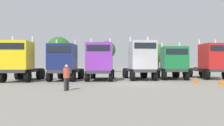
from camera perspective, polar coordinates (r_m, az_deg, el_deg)
name	(u,v)px	position (r m, az deg, el deg)	size (l,w,h in m)	color
ground	(134,84)	(17.90, 5.91, -5.56)	(200.00, 200.00, 0.00)	gray
semi_truck_yellow	(20,61)	(21.56, -23.66, 0.55)	(3.21, 6.02, 4.31)	#333338
semi_truck_navy	(64,62)	(21.05, -12.77, 0.25)	(3.64, 6.28, 4.10)	#333338
semi_truck_purple	(100,62)	(20.66, -3.22, 0.36)	(3.65, 6.31, 4.22)	#333338
semi_truck_silver	(141,60)	(21.76, 7.80, 0.78)	(2.94, 6.29, 4.50)	#333338
semi_truck_green	(172,62)	(23.18, 16.00, 0.14)	(3.71, 6.34, 3.98)	#333338
semi_truck_red	(210,61)	(25.34, 25.06, 0.46)	(2.94, 6.24, 4.37)	#333338
visitor_with_camera	(67,76)	(13.49, -12.21, -3.35)	(0.55, 0.55, 1.64)	#303030
traffic_cone_near	(196,80)	(18.83, 21.80, -4.33)	(0.36, 0.36, 0.62)	#F2590C
traffic_cone_mid	(66,83)	(15.65, -12.30, -5.20)	(0.36, 0.36, 0.63)	#F2590C
traffic_cone_far	(221,82)	(18.54, 27.42, -4.50)	(0.36, 0.36, 0.56)	#F2590C
oak_far_left	(59,49)	(36.64, -14.19, 3.60)	(4.17, 4.17, 6.14)	#4C3823
oak_far_centre	(107,50)	(40.02, -1.44, 3.56)	(3.38, 3.38, 5.95)	#4C3823
oak_far_right	(158,53)	(39.87, 12.35, 2.59)	(3.31, 3.31, 5.22)	#4C3823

